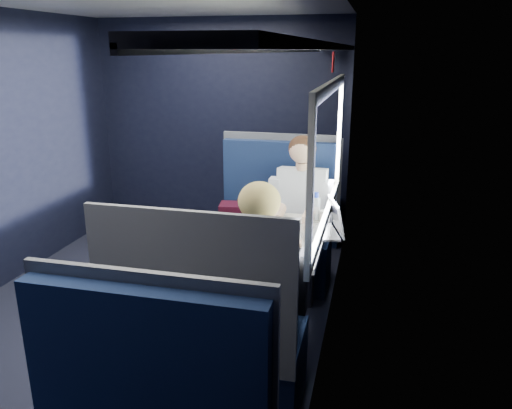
% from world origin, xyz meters
% --- Properties ---
extents(ground, '(2.80, 4.20, 0.01)m').
position_xyz_m(ground, '(0.00, 0.00, -0.01)').
color(ground, black).
extents(room_shell, '(3.00, 4.40, 2.40)m').
position_xyz_m(room_shell, '(0.02, 0.00, 1.48)').
color(room_shell, black).
rests_on(room_shell, ground).
extents(table, '(0.62, 1.00, 0.74)m').
position_xyz_m(table, '(1.03, 0.00, 0.66)').
color(table, '#54565E').
rests_on(table, ground).
extents(seat_bay_near, '(1.04, 0.62, 1.26)m').
position_xyz_m(seat_bay_near, '(0.84, 0.87, 0.42)').
color(seat_bay_near, '#0D193B').
rests_on(seat_bay_near, ground).
extents(seat_bay_far, '(1.04, 0.62, 1.26)m').
position_xyz_m(seat_bay_far, '(0.85, -0.87, 0.41)').
color(seat_bay_far, '#0D193B').
rests_on(seat_bay_far, ground).
extents(seat_row_front, '(1.04, 0.51, 1.16)m').
position_xyz_m(seat_row_front, '(0.85, 1.80, 0.41)').
color(seat_row_front, '#0D193B').
rests_on(seat_row_front, ground).
extents(man, '(0.53, 0.56, 1.32)m').
position_xyz_m(man, '(1.10, 0.70, 0.72)').
color(man, black).
rests_on(man, ground).
extents(woman, '(0.53, 0.56, 1.32)m').
position_xyz_m(woman, '(1.10, -0.71, 0.73)').
color(woman, black).
rests_on(woman, ground).
extents(papers, '(0.56, 0.76, 0.01)m').
position_xyz_m(papers, '(0.97, -0.05, 0.74)').
color(papers, white).
rests_on(papers, table).
extents(laptop, '(0.34, 0.39, 0.25)m').
position_xyz_m(laptop, '(1.38, 0.10, 0.81)').
color(laptop, silver).
rests_on(laptop, table).
extents(bottle_small, '(0.06, 0.06, 0.21)m').
position_xyz_m(bottle_small, '(1.27, 0.41, 0.83)').
color(bottle_small, silver).
rests_on(bottle_small, table).
extents(cup, '(0.06, 0.06, 0.08)m').
position_xyz_m(cup, '(1.33, 0.36, 0.78)').
color(cup, white).
rests_on(cup, table).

